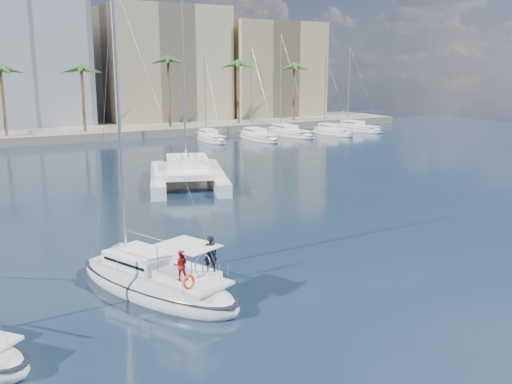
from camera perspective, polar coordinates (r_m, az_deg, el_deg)
ground at (r=30.03m, az=-1.01°, el=-7.39°), size 160.00×160.00×0.00m
quay at (r=87.41m, az=-20.59°, el=5.36°), size 120.00×14.00×1.20m
building_beige at (r=101.24m, az=-9.24°, el=12.19°), size 20.00×14.00×20.00m
building_tan_right at (r=108.14m, az=1.35°, el=11.82°), size 18.00×12.00×18.00m
palm_centre at (r=82.93m, az=-20.65°, el=11.74°), size 3.60×3.60×12.30m
palm_right at (r=94.60m, az=0.59°, el=12.51°), size 3.60×3.60×12.30m
main_sloop at (r=26.93m, az=-9.95°, el=-8.86°), size 6.61×10.38×14.74m
catamaran at (r=50.46m, az=-6.88°, el=2.06°), size 10.23×14.07×18.40m
seagull at (r=31.36m, az=-13.32°, el=-5.15°), size 1.01×0.43×0.19m
moored_yacht_a at (r=79.89m, az=-4.54°, el=5.09°), size 3.37×9.52×11.90m
moored_yacht_b at (r=81.10m, az=0.24°, el=5.23°), size 3.32×10.83×13.72m
moored_yacht_c at (r=86.15m, az=3.35°, el=5.64°), size 3.98×12.33×15.54m
moored_yacht_d at (r=88.23m, az=7.63°, el=5.71°), size 3.52×9.55×11.90m
moored_yacht_e at (r=93.80m, az=10.08°, el=6.03°), size 4.61×11.11×13.72m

